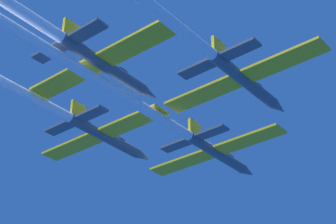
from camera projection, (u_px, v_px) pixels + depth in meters
name	position (u px, v px, depth m)	size (l,w,h in m)	color
jet_lead	(127.00, 98.00, 65.71)	(19.63, 61.11, 3.25)	#4C5660
jet_left_wing	(2.00, 82.00, 64.80)	(19.63, 58.29, 3.25)	#4C5660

